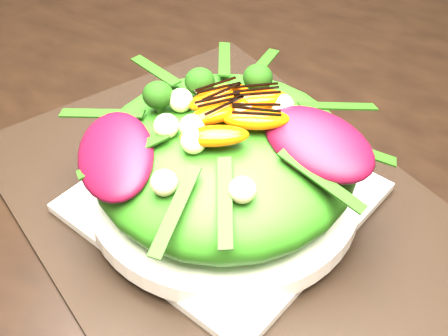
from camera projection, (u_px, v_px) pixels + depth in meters
The scene contains 10 objects.
dining_table at pixel (248, 135), 0.68m from camera, with size 1.60×0.90×0.75m, color black.
placemat at pixel (224, 202), 0.57m from camera, with size 0.45×0.34×0.00m, color black.
plate_base at pixel (224, 197), 0.57m from camera, with size 0.23×0.23×0.01m, color white.
salad_bowl at pixel (224, 187), 0.56m from camera, with size 0.25×0.25×0.02m, color white.
lettuce_mound at pixel (224, 157), 0.53m from camera, with size 0.23×0.23×0.08m, color #2C6F14.
radicchio_leaf at pixel (319, 143), 0.48m from camera, with size 0.10×0.06×0.02m, color #460719.
orange_segment at pixel (224, 96), 0.52m from camera, with size 0.06×0.02×0.01m, color #EC4F03.
broccoli_floret at pixel (184, 75), 0.53m from camera, with size 0.04×0.04×0.04m, color black.
macadamia_nut at pixel (242, 171), 0.46m from camera, with size 0.02×0.02×0.02m, color beige.
balsamic_drizzle at pixel (224, 88), 0.52m from camera, with size 0.04×0.00×0.00m, color black.
Camera 1 is at (0.24, -0.46, 1.17)m, focal length 48.00 mm.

